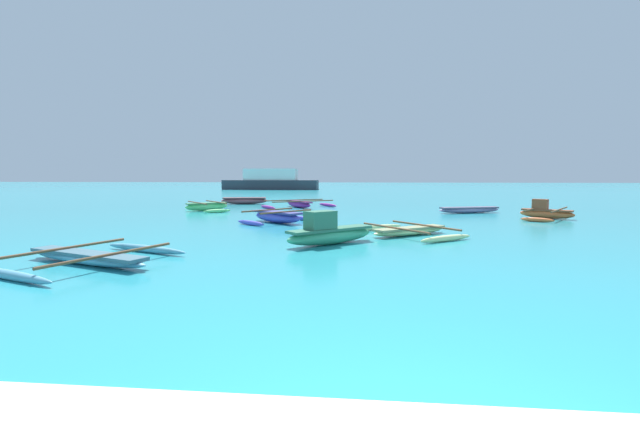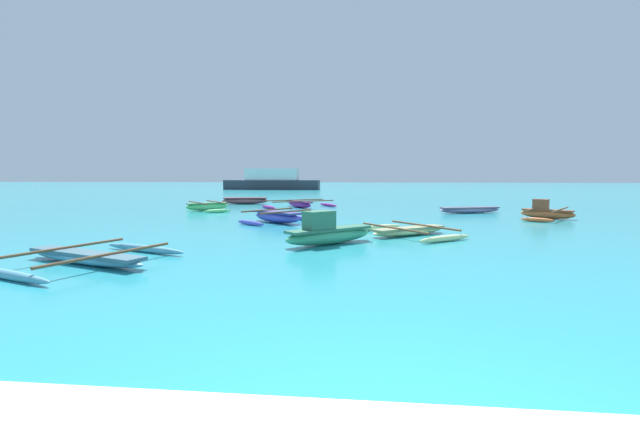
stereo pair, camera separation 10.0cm
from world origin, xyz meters
name	(u,v)px [view 1 (the left image)]	position (x,y,z in m)	size (l,w,h in m)	color
moored_boat_0	(244,200)	(-9.00, 27.44, 0.26)	(3.41, 1.58, 0.48)	#8F4952
moored_boat_1	(87,258)	(-7.00, 6.71, 0.15)	(3.96, 4.37, 0.34)	#5397B3
moored_boat_2	(207,206)	(-9.66, 21.68, 0.25)	(3.50, 3.79, 0.52)	#72E881
moored_boat_3	(277,217)	(-4.28, 15.80, 0.26)	(3.33, 3.49, 0.55)	#4C4DC9
moored_boat_4	(299,204)	(-4.63, 24.62, 0.22)	(5.01, 4.42, 0.48)	#8E258C
moored_boat_5	(469,210)	(5.30, 21.51, 0.19)	(3.60, 1.63, 0.34)	#9480AD
moored_boat_6	(409,231)	(1.06, 12.35, 0.15)	(3.86, 4.13, 0.34)	beige
moored_boat_7	(329,232)	(-1.57, 10.12, 0.36)	(2.73, 2.58, 1.02)	#40AB79
moored_boat_8	(546,212)	(8.22, 18.82, 0.30)	(3.39, 4.16, 0.93)	orange
distant_ferry	(271,181)	(-13.76, 58.53, 1.23)	(13.69, 3.01, 3.01)	#2D333D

